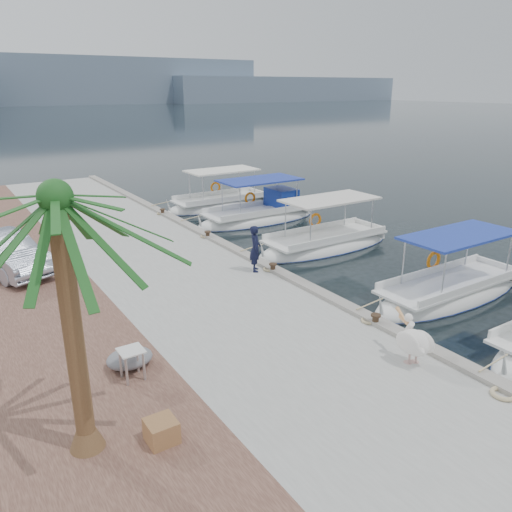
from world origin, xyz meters
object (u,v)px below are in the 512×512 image
(date_palm, at_px, (56,200))
(fishing_caique_d, at_px, (259,217))
(fisherman, at_px, (255,249))
(pelican, at_px, (414,341))
(fishing_caique_e, at_px, (220,205))
(fishing_caique_b, at_px, (449,294))
(parked_car, at_px, (5,253))
(fishing_caique_c, at_px, (325,245))

(date_palm, bearing_deg, fishing_caique_d, 46.95)
(fishing_caique_d, distance_m, fisherman, 9.05)
(pelican, distance_m, fisherman, 7.37)
(fishing_caique_d, height_order, fishing_caique_e, same)
(fishing_caique_e, bearing_deg, fishing_caique_b, -89.92)
(fishing_caique_d, distance_m, fishing_caique_e, 3.83)
(pelican, bearing_deg, fishing_caique_d, 70.33)
(fishing_caique_b, xyz_separation_m, fisherman, (-4.83, 4.66, 1.21))
(date_palm, relative_size, parked_car, 1.28)
(fishing_caique_b, distance_m, fishing_caique_c, 6.51)
(fishing_caique_e, xyz_separation_m, fisherman, (-4.81, -11.26, 1.21))
(fishing_caique_b, height_order, fishing_caique_d, same)
(fishing_caique_c, height_order, fishing_caique_e, same)
(fishing_caique_b, xyz_separation_m, fishing_caique_c, (0.05, 6.51, -0.00))
(pelican, height_order, date_palm, date_palm)
(fishing_caique_e, relative_size, parked_car, 1.56)
(fishing_caique_b, distance_m, pelican, 5.84)
(pelican, height_order, parked_car, parked_car)
(fishing_caique_d, height_order, pelican, fishing_caique_d)
(fishing_caique_e, bearing_deg, fisherman, -113.12)
(fishing_caique_d, relative_size, fishing_caique_e, 1.03)
(fishing_caique_d, bearing_deg, fisherman, -124.05)
(fishing_caique_d, distance_m, parked_car, 12.91)
(fishing_caique_e, bearing_deg, date_palm, -125.62)
(fishing_caique_d, bearing_deg, fishing_caique_e, 93.29)
(fishing_caique_d, relative_size, fisherman, 4.21)
(pelican, relative_size, parked_car, 0.33)
(fishing_caique_b, bearing_deg, fishing_caique_e, 90.08)
(fishing_caique_d, bearing_deg, pelican, -109.67)
(fishing_caique_e, bearing_deg, fishing_caique_d, -86.71)
(fishing_caique_b, height_order, fishing_caique_e, same)
(fishing_caique_b, relative_size, date_palm, 1.23)
(fishing_caique_d, distance_m, date_palm, 19.22)
(fishing_caique_b, xyz_separation_m, pelican, (-5.10, -2.70, 0.95))
(pelican, relative_size, fisherman, 0.85)
(parked_car, bearing_deg, fishing_caique_e, 8.51)
(date_palm, bearing_deg, fishing_caique_b, 6.69)
(fishing_caique_d, bearing_deg, parked_car, -167.57)
(fishing_caique_d, height_order, date_palm, date_palm)
(fishing_caique_c, bearing_deg, pelican, -119.21)
(fishing_caique_c, bearing_deg, fishing_caique_d, 88.53)
(pelican, bearing_deg, fisherman, 87.93)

